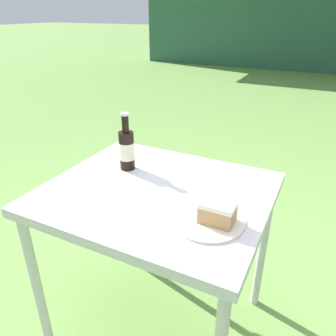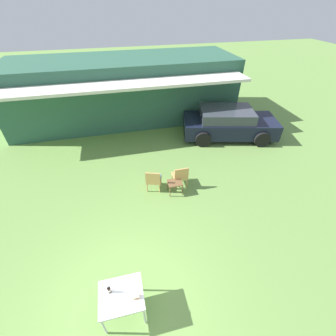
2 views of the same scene
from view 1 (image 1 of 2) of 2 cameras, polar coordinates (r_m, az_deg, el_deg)
name	(u,v)px [view 1 (image 1 of 2)]	position (r m, az deg, el deg)	size (l,w,h in m)	color
ground_plane	(159,321)	(1.80, -1.58, -25.11)	(60.00, 60.00, 0.00)	#6B9347
patio_table	(157,206)	(1.34, -1.93, -6.57)	(0.87, 0.74, 0.75)	silver
cake_on_plate	(213,216)	(1.10, 7.82, -8.24)	(0.25, 0.25, 0.08)	silver
cola_bottle_near	(127,149)	(1.44, -7.21, 3.32)	(0.07, 0.07, 0.25)	black
fork	(196,218)	(1.13, 4.98, -8.68)	(0.17, 0.02, 0.01)	silver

